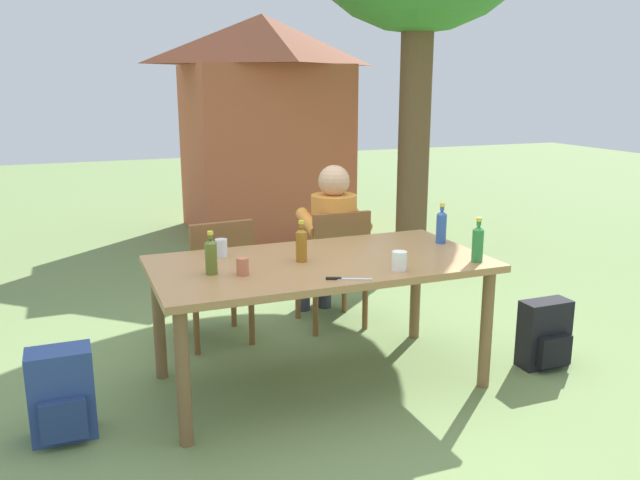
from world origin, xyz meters
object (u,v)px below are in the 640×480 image
Objects in this scene: backpack_by_far_side at (545,335)px; dining_table at (320,274)px; person_in_white_shirt at (329,236)px; cup_terracotta at (243,266)px; bottle_amber at (301,244)px; brick_kiosk at (264,120)px; bottle_olive at (211,256)px; table_knife at (345,279)px; chair_far_right at (335,262)px; bottle_blue at (441,226)px; bottle_green at (478,243)px; backpack_by_near_side at (62,396)px; chair_far_left at (218,275)px; cup_glass at (221,248)px; cup_white at (399,261)px.

dining_table is at bearing 167.35° from backpack_by_far_side.
cup_terracotta is at bearing -131.97° from person_in_white_shirt.
brick_kiosk reaches higher than bottle_amber.
bottle_olive reaches higher than cup_terracotta.
table_knife is at bearing -29.58° from bottle_olive.
bottle_amber reaches higher than chair_far_right.
person_in_white_shirt is 2.77× the size of backpack_by_far_side.
bottle_blue reaches higher than bottle_amber.
bottle_blue reaches higher than dining_table.
bottle_amber is 0.99m from bottle_green.
backpack_by_near_side is 0.19× the size of brick_kiosk.
bottle_amber is at bearing 5.60° from backpack_by_near_side.
bottle_amber is 2.56× the size of cup_terracotta.
dining_table is 0.51m from cup_terracotta.
table_knife is (-0.01, -0.39, 0.08)m from dining_table.
cup_glass is at bearing -99.35° from chair_far_left.
backpack_by_near_side is at bearing -151.42° from person_in_white_shirt.
bottle_olive is 2.24× the size of cup_white.
table_knife is at bearing -101.54° from brick_kiosk.
person_in_white_shirt is 1.05m from bottle_amber.
cup_terracotta is 1.10m from backpack_by_near_side.
dining_table is 4.09× the size of backpack_by_near_side.
table_knife is at bearing -108.89° from person_in_white_shirt.
cup_white is at bearing -39.73° from bottle_amber.
person_in_white_shirt is 1.25m from cup_white.
dining_table is 1.61× the size of person_in_white_shirt.
person_in_white_shirt reaches higher than bottle_amber.
bottle_green is 0.49m from cup_white.
chair_far_left is at bearing -111.98° from brick_kiosk.
cup_white is 0.04× the size of brick_kiosk.
backpack_by_far_side is at bearing -48.86° from chair_far_right.
bottle_blue is at bearing 29.53° from table_knife.
chair_far_right and chair_far_left have the same top height.
bottle_blue is 1.50m from bottle_olive.
chair_far_left is 2.04× the size of backpack_by_far_side.
bottle_blue is (1.28, -0.68, 0.37)m from chair_far_left.
brick_kiosk is at bearing 81.61° from person_in_white_shirt.
bottle_blue is 1.00× the size of bottle_green.
backpack_by_near_side is at bearing -156.44° from cup_glass.
cup_glass is at bearing 145.58° from bottle_amber.
bottle_green is at bearing -42.60° from chair_far_left.
dining_table is 2.18× the size of chair_far_right.
chair_far_right is at bearing -98.13° from brick_kiosk.
person_in_white_shirt reaches higher than cup_glass.
cup_white is at bearing -15.46° from cup_terracotta.
dining_table is 18.20× the size of cup_white.
bottle_amber reaches higher than backpack_by_far_side.
dining_table is 0.60m from cup_glass.
cup_glass reaches higher than table_knife.
chair_far_left is 1.50m from bottle_blue.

